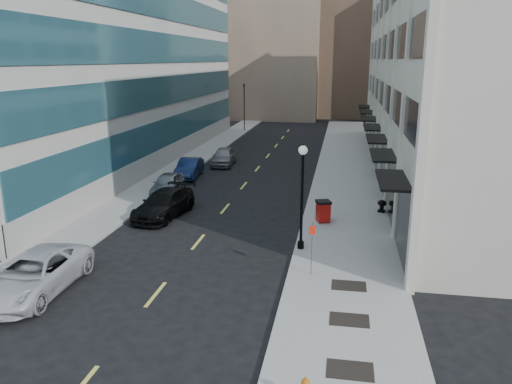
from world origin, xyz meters
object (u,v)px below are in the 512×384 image
(car_blue_sedan, at_px, (189,168))
(sign_post, at_px, (312,241))
(car_white_van, at_px, (34,274))
(trash_bin, at_px, (323,210))
(car_silver_sedan, at_px, (168,183))
(car_grey_sedan, at_px, (224,157))
(lamppost, at_px, (302,188))
(car_black_pickup, at_px, (164,204))
(traffic_signal, at_px, (244,87))
(urn_planter, at_px, (382,205))

(car_blue_sedan, distance_m, sign_post, 20.45)
(car_white_van, relative_size, trash_bin, 4.56)
(trash_bin, relative_size, sign_post, 0.53)
(car_silver_sedan, xyz_separation_m, sign_post, (10.81, -12.29, 0.96))
(car_white_van, distance_m, trash_bin, 15.28)
(car_grey_sedan, xyz_separation_m, lamppost, (8.50, -19.36, 2.42))
(car_black_pickup, height_order, car_blue_sedan, car_black_pickup)
(traffic_signal, bearing_deg, urn_planter, -65.75)
(traffic_signal, xyz_separation_m, car_grey_sedan, (2.30, -21.00, -4.95))
(urn_planter, bearing_deg, car_blue_sedan, 152.53)
(car_black_pickup, distance_m, car_blue_sedan, 10.26)
(trash_bin, distance_m, lamppost, 5.01)
(lamppost, bearing_deg, trash_bin, 78.42)
(car_blue_sedan, xyz_separation_m, urn_planter, (14.40, -7.49, -0.13))
(car_white_van, height_order, sign_post, sign_post)
(car_silver_sedan, distance_m, trash_bin, 12.06)
(car_silver_sedan, distance_m, urn_planter, 14.61)
(car_black_pickup, height_order, car_silver_sedan, car_black_pickup)
(car_black_pickup, bearing_deg, trash_bin, 8.42)
(car_white_van, height_order, trash_bin, car_white_van)
(urn_planter, bearing_deg, traffic_signal, 114.25)
(car_blue_sedan, bearing_deg, lamppost, -59.14)
(car_silver_sedan, height_order, trash_bin, car_silver_sedan)
(car_white_van, bearing_deg, car_black_pickup, 80.67)
(traffic_signal, distance_m, car_white_van, 46.93)
(trash_bin, distance_m, sign_post, 7.37)
(car_white_van, xyz_separation_m, car_black_pickup, (1.60, 10.49, -0.02))
(lamppost, bearing_deg, car_white_van, -148.04)
(traffic_signal, relative_size, car_grey_sedan, 1.54)
(car_grey_sedan, height_order, sign_post, sign_post)
(car_blue_sedan, distance_m, urn_planter, 16.23)
(car_blue_sedan, relative_size, sign_post, 1.89)
(car_white_van, bearing_deg, car_blue_sedan, 89.35)
(traffic_signal, xyz_separation_m, trash_bin, (11.68, -36.04, -4.90))
(car_black_pickup, distance_m, urn_planter, 13.07)
(car_silver_sedan, bearing_deg, traffic_signal, 88.07)
(sign_post, distance_m, urn_planter, 10.53)
(traffic_signal, distance_m, car_blue_sedan, 26.52)
(car_grey_sedan, bearing_deg, car_black_pickup, -93.70)
(car_silver_sedan, height_order, lamppost, lamppost)
(car_silver_sedan, relative_size, car_blue_sedan, 0.93)
(car_black_pickup, bearing_deg, sign_post, -30.38)
(car_white_van, height_order, car_blue_sedan, car_white_van)
(trash_bin, bearing_deg, lamppost, -121.53)
(car_black_pickup, distance_m, car_grey_sedan, 15.17)
(car_blue_sedan, height_order, trash_bin, car_blue_sedan)
(car_grey_sedan, relative_size, sign_post, 1.92)
(traffic_signal, bearing_deg, sign_post, -75.14)
(trash_bin, bearing_deg, car_silver_sedan, 135.73)
(car_grey_sedan, distance_m, sign_post, 24.20)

